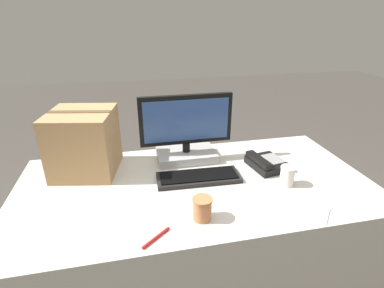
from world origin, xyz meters
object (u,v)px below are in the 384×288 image
at_px(paper_cup_right, 287,176).
at_px(spoon, 329,211).
at_px(desk_phone, 266,163).
at_px(paper_cup_left, 202,209).
at_px(keyboard, 198,177).
at_px(pen_marker, 156,238).
at_px(monitor, 186,135).
at_px(cardboard_box, 84,142).

height_order(paper_cup_right, spoon, paper_cup_right).
bearing_deg(desk_phone, paper_cup_left, -151.73).
bearing_deg(keyboard, pen_marker, -121.32).
relative_size(monitor, keyboard, 1.20).
relative_size(monitor, cardboard_box, 1.40).
height_order(keyboard, paper_cup_left, paper_cup_left).
bearing_deg(pen_marker, cardboard_box, -103.20).
relative_size(desk_phone, spoon, 1.86).
xyz_separation_m(paper_cup_right, spoon, (0.07, -0.24, -0.05)).
bearing_deg(pen_marker, spoon, 141.13).
bearing_deg(paper_cup_right, cardboard_box, 159.49).
relative_size(keyboard, paper_cup_right, 4.29).
height_order(cardboard_box, pen_marker, cardboard_box).
bearing_deg(paper_cup_right, pen_marker, -159.79).
xyz_separation_m(monitor, desk_phone, (0.42, -0.20, -0.13)).
bearing_deg(cardboard_box, paper_cup_left, -46.59).
bearing_deg(paper_cup_left, cardboard_box, 133.41).
xyz_separation_m(monitor, paper_cup_right, (0.44, -0.39, -0.10)).
height_order(keyboard, cardboard_box, cardboard_box).
xyz_separation_m(monitor, spoon, (0.51, -0.64, -0.15)).
distance_m(desk_phone, cardboard_box, 1.00).
relative_size(monitor, pen_marker, 4.45).
bearing_deg(spoon, paper_cup_right, 57.81).
distance_m(paper_cup_left, paper_cup_right, 0.51).
bearing_deg(cardboard_box, pen_marker, -63.71).
relative_size(paper_cup_right, pen_marker, 0.86).
distance_m(paper_cup_left, cardboard_box, 0.76).
xyz_separation_m(keyboard, cardboard_box, (-0.57, 0.23, 0.16)).
bearing_deg(paper_cup_right, keyboard, 160.98).
distance_m(spoon, cardboard_box, 1.24).
bearing_deg(paper_cup_right, desk_phone, 96.15).
bearing_deg(desk_phone, monitor, 144.64).
relative_size(keyboard, cardboard_box, 1.16).
bearing_deg(paper_cup_left, pen_marker, -158.05).
relative_size(desk_phone, paper_cup_right, 2.28).
height_order(monitor, keyboard, monitor).
distance_m(spoon, pen_marker, 0.76).
distance_m(monitor, desk_phone, 0.48).
relative_size(paper_cup_left, spoon, 0.80).
distance_m(keyboard, paper_cup_left, 0.32).
distance_m(paper_cup_left, pen_marker, 0.22).
bearing_deg(keyboard, spoon, -36.04).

